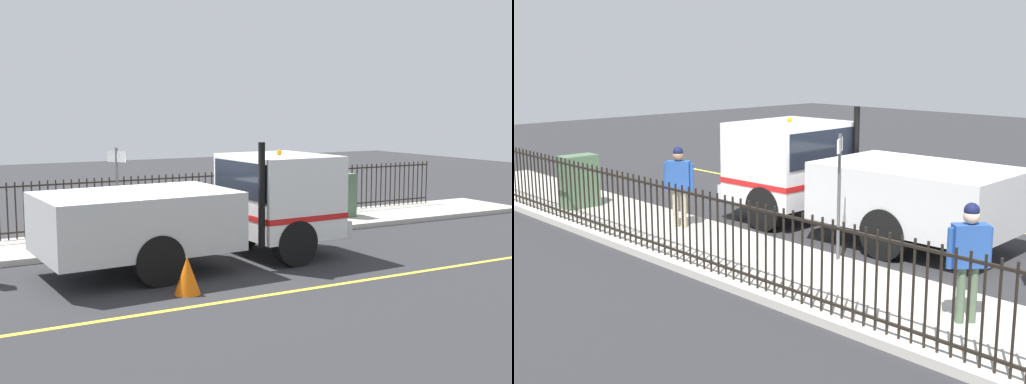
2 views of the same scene
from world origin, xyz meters
The scene contains 10 objects.
ground_plane centered at (0.00, 0.00, 0.00)m, with size 55.66×55.66×0.00m, color #2B2B2D.
sidewalk_slab centered at (3.11, 0.00, 0.07)m, with size 2.48×25.30×0.13m, color #B7B2A8.
lane_marking centered at (-2.52, 0.00, 0.00)m, with size 0.12×22.77×0.01m, color yellow.
work_truck centered at (0.13, -1.23, 1.23)m, with size 2.65×6.46×2.58m.
worker_standing centered at (2.74, -3.45, 1.18)m, with size 0.47×0.51×1.71m.
pedestrian_distant centered at (3.04, 3.45, 1.16)m, with size 0.50×0.46×1.67m.
iron_fence centered at (4.15, 0.00, 0.83)m, with size 0.04×21.54×1.37m.
utility_cabinet centered at (3.30, -6.68, 0.76)m, with size 0.86×0.49×1.25m, color #4C6B4C.
traffic_cone centered at (-1.76, 0.30, 0.34)m, with size 0.47×0.47×0.67m, color orange.
street_sign centered at (2.08, 0.34, 1.54)m, with size 0.44×0.29×2.24m.
Camera 2 is at (11.02, 7.91, 3.73)m, focal length 47.86 mm.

